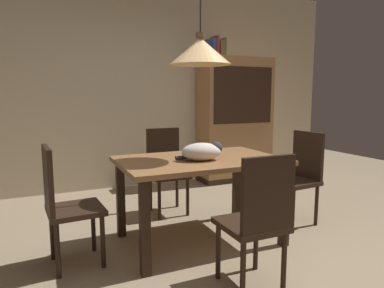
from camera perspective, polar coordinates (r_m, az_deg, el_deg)
ground at (r=2.85m, az=6.11°, el=-18.99°), size 10.00×10.00×0.00m
back_wall at (r=5.01m, az=-9.29°, el=9.73°), size 6.40×0.10×2.90m
dining_table at (r=3.03m, az=1.33°, el=-4.27°), size 1.40×0.90×0.75m
chair_far_back at (r=3.85m, az=-4.31°, el=-3.71°), size 0.41×0.41×0.93m
chair_left_side at (r=2.78m, az=-20.38°, el=-8.84°), size 0.43×0.43×0.93m
chair_near_front at (r=2.33m, az=10.83°, el=-11.72°), size 0.40×0.40×0.93m
chair_right_side at (r=3.68m, az=17.39°, el=-4.61°), size 0.43×0.43×0.93m
cat_sleeping at (r=2.91m, az=1.77°, el=-1.23°), size 0.40×0.28×0.16m
pendant_lamp at (r=2.98m, az=1.39°, el=15.14°), size 0.52×0.52×1.30m
hutch_bookcase at (r=5.29m, az=7.13°, el=3.60°), size 1.12×0.45×1.85m
book_blue_wide at (r=5.11m, az=3.13°, el=15.64°), size 0.06×0.24×0.24m
book_red_tall at (r=5.14m, az=3.78°, el=15.81°), size 0.04×0.22×0.28m
book_brown_thick at (r=5.17m, az=4.46°, el=15.43°), size 0.06×0.24×0.22m
book_green_slim at (r=5.20m, az=5.08°, el=15.60°), size 0.03×0.20×0.26m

